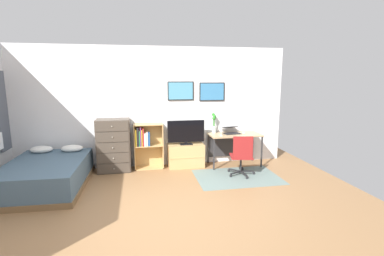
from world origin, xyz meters
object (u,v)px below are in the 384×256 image
object	(u,v)px
bookshelf	(146,143)
desk	(233,139)
dresser	(114,145)
television	(186,133)
bed	(47,174)
office_chair	(242,155)
computer_mouse	(244,133)
laptop	(231,130)
bamboo_vase	(214,122)
tv_stand	(186,155)
wine_glass	(221,129)

from	to	relation	value
bookshelf	desk	bearing A→B (deg)	-1.94
bookshelf	dresser	bearing A→B (deg)	-174.37
television	bed	bearing A→B (deg)	-164.58
office_chair	computer_mouse	distance (m)	0.85
bed	laptop	xyz separation A→B (m)	(3.80, 0.80, 0.54)
bamboo_vase	bookshelf	bearing A→B (deg)	-177.66
desk	tv_stand	bearing A→B (deg)	179.22
bookshelf	wine_glass	distance (m)	1.70
dresser	computer_mouse	size ratio (longest dim) A/B	11.02
bamboo_vase	office_chair	bearing A→B (deg)	-70.41
office_chair	bamboo_vase	bearing A→B (deg)	120.66
bed	television	bearing A→B (deg)	17.13
tv_stand	laptop	distance (m)	1.19
dresser	computer_mouse	xyz separation A→B (m)	(2.92, -0.09, 0.18)
bookshelf	wine_glass	size ratio (longest dim) A/B	5.61
bed	bookshelf	bearing A→B (deg)	25.93
wine_glass	dresser	bearing A→B (deg)	176.11
computer_mouse	bamboo_vase	size ratio (longest dim) A/B	0.22
tv_stand	desk	world-z (taller)	desk
television	desk	bearing A→B (deg)	0.36
bookshelf	desk	distance (m)	2.02
bookshelf	computer_mouse	world-z (taller)	bookshelf
bookshelf	tv_stand	xyz separation A→B (m)	(0.89, -0.05, -0.33)
tv_stand	television	distance (m)	0.54
laptop	tv_stand	bearing A→B (deg)	173.18
bed	desk	bearing A→B (deg)	12.88
computer_mouse	bamboo_vase	world-z (taller)	bamboo_vase
dresser	tv_stand	xyz separation A→B (m)	(1.58, 0.02, -0.31)
tv_stand	office_chair	world-z (taller)	office_chair
office_chair	laptop	world-z (taller)	laptop
dresser	television	xyz separation A→B (m)	(1.58, -0.01, 0.23)
television	desk	size ratio (longest dim) A/B	0.71
bamboo_vase	dresser	bearing A→B (deg)	-176.66
dresser	tv_stand	bearing A→B (deg)	0.54
dresser	laptop	world-z (taller)	dresser
bookshelf	bamboo_vase	bearing A→B (deg)	2.34
desk	laptop	size ratio (longest dim) A/B	2.67
dresser	laptop	size ratio (longest dim) A/B	2.60
television	computer_mouse	size ratio (longest dim) A/B	8.03
office_chair	wine_glass	size ratio (longest dim) A/B	4.78
tv_stand	computer_mouse	world-z (taller)	computer_mouse
desk	bamboo_vase	size ratio (longest dim) A/B	2.53
dresser	office_chair	size ratio (longest dim) A/B	1.33
bookshelf	desk	world-z (taller)	bookshelf
bookshelf	laptop	size ratio (longest dim) A/B	2.29
bookshelf	laptop	xyz separation A→B (m)	(1.95, -0.03, 0.21)
desk	laptop	bearing A→B (deg)	149.26
computer_mouse	wine_glass	world-z (taller)	wine_glass
bed	computer_mouse	world-z (taller)	computer_mouse
computer_mouse	dresser	bearing A→B (deg)	178.31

